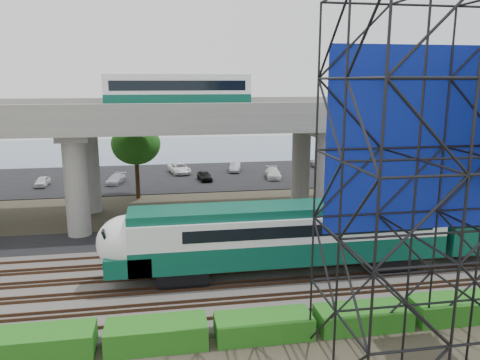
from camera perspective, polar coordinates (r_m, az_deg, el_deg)
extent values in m
plane|color=#474233|center=(27.08, -1.29, -14.07)|extent=(140.00, 140.00, 0.00)
cube|color=slate|center=(28.83, -1.89, -12.16)|extent=(90.00, 12.00, 0.20)
cube|color=black|center=(36.71, -3.71, -6.85)|extent=(90.00, 5.00, 0.08)
cube|color=black|center=(59.36, -6.10, 0.46)|extent=(90.00, 18.00, 0.08)
cube|color=slate|center=(81.01, -7.11, 3.53)|extent=(140.00, 40.00, 0.03)
cube|color=#472D1E|center=(24.56, -0.33, -16.25)|extent=(90.00, 0.08, 0.16)
cube|color=#472D1E|center=(25.82, -0.87, -14.75)|extent=(90.00, 0.08, 0.16)
cube|color=#472D1E|center=(26.32, -1.06, -14.21)|extent=(90.00, 0.08, 0.16)
cube|color=#472D1E|center=(27.60, -1.52, -12.90)|extent=(90.00, 0.08, 0.16)
cube|color=#472D1E|center=(28.11, -1.69, -12.42)|extent=(90.00, 0.08, 0.16)
cube|color=#472D1E|center=(29.41, -2.09, -11.27)|extent=(90.00, 0.08, 0.16)
cube|color=#472D1E|center=(29.92, -2.23, -10.85)|extent=(90.00, 0.08, 0.16)
cube|color=#472D1E|center=(31.24, -2.58, -9.83)|extent=(90.00, 0.08, 0.16)
cube|color=#472D1E|center=(31.76, -2.71, -9.46)|extent=(90.00, 0.08, 0.16)
cube|color=#472D1E|center=(33.09, -3.02, -8.55)|extent=(90.00, 0.08, 0.16)
cube|color=black|center=(28.35, -7.08, -11.12)|extent=(3.00, 2.20, 0.90)
cube|color=black|center=(31.59, 17.52, -9.13)|extent=(3.00, 2.20, 0.90)
cube|color=#0A4937|center=(28.88, 5.98, -8.19)|extent=(19.00, 3.00, 1.40)
cube|color=silver|center=(28.41, 6.05, -5.45)|extent=(19.00, 3.00, 1.50)
cube|color=#0A4937|center=(28.13, 6.09, -3.50)|extent=(19.00, 2.60, 0.50)
cube|color=black|center=(28.68, 7.98, -5.23)|extent=(15.00, 3.06, 0.70)
ellipsoid|color=silver|center=(27.67, -13.46, -7.41)|extent=(3.60, 3.00, 3.20)
cube|color=#0A4937|center=(28.03, -13.35, -9.44)|extent=(2.60, 3.00, 1.10)
cube|color=black|center=(27.61, -15.80, -6.49)|extent=(0.48, 2.00, 1.09)
cube|color=#9E9B93|center=(40.35, -4.70, 7.30)|extent=(80.00, 12.00, 1.20)
cube|color=#9E9B93|center=(34.55, -3.88, 8.43)|extent=(80.00, 0.50, 1.10)
cube|color=#9E9B93|center=(45.99, -5.37, 9.31)|extent=(80.00, 0.50, 1.10)
cylinder|color=#9E9B93|center=(37.97, -19.31, -0.67)|extent=(1.80, 1.80, 8.00)
cylinder|color=#9E9B93|center=(44.75, -17.87, 1.28)|extent=(1.80, 1.80, 8.00)
cube|color=#9E9B93|center=(40.80, -18.88, 5.48)|extent=(2.40, 9.00, 0.60)
cylinder|color=#9E9B93|center=(39.77, 10.38, 0.38)|extent=(1.80, 1.80, 8.00)
cylinder|color=#9E9B93|center=(46.28, 7.44, 2.11)|extent=(1.80, 1.80, 8.00)
cube|color=#9E9B93|center=(42.48, 8.96, 6.22)|extent=(2.40, 9.00, 0.60)
cylinder|color=#9E9B93|center=(54.33, 25.93, 2.47)|extent=(1.80, 1.80, 8.00)
cube|color=black|center=(40.16, -7.51, 8.58)|extent=(12.00, 2.50, 0.70)
cube|color=#0A4937|center=(40.12, -7.54, 9.72)|extent=(12.00, 2.50, 0.90)
cube|color=silver|center=(40.09, -7.58, 11.29)|extent=(12.00, 2.50, 1.30)
cube|color=black|center=(40.09, -7.58, 11.36)|extent=(11.00, 2.56, 0.80)
cube|color=silver|center=(40.09, -7.61, 12.43)|extent=(12.00, 2.40, 0.30)
cube|color=#0D2199|center=(22.23, 20.32, 4.52)|extent=(8.10, 0.08, 8.25)
cube|color=#165D15|center=(23.43, -23.08, -17.90)|extent=(4.60, 1.80, 1.20)
cube|color=#165D15|center=(22.79, -10.13, -18.01)|extent=(4.60, 1.80, 1.15)
cube|color=#165D15|center=(23.26, 2.88, -17.34)|extent=(4.60, 1.80, 1.03)
cube|color=#165D15|center=(24.72, 14.73, -15.88)|extent=(4.60, 1.80, 1.01)
cube|color=#165D15|center=(27.02, 24.75, -14.00)|extent=(4.60, 1.80, 1.12)
cylinder|color=#382314|center=(41.63, 15.48, -1.60)|extent=(0.44, 0.44, 4.80)
ellipsoid|color=#165D15|center=(41.02, 15.73, 2.75)|extent=(4.94, 4.94, 4.18)
cylinder|color=#382314|center=(49.06, -12.41, 0.59)|extent=(0.44, 0.44, 4.80)
ellipsoid|color=#165D15|center=(48.54, -12.58, 4.30)|extent=(4.94, 4.94, 4.18)
imported|color=silver|center=(57.80, -22.96, -0.17)|extent=(1.35, 3.21, 1.08)
imported|color=silver|center=(61.80, -18.11, 0.99)|extent=(1.45, 3.72, 1.21)
imported|color=#B5B8BD|center=(56.46, -14.88, 0.11)|extent=(2.42, 3.99, 1.08)
imported|color=white|center=(61.13, -7.42, 1.42)|extent=(3.14, 5.04, 1.30)
imported|color=black|center=(56.43, -4.33, 0.52)|extent=(1.84, 3.56, 1.16)
imported|color=gray|center=(61.84, -0.59, 1.62)|extent=(2.12, 3.95, 1.24)
imported|color=silver|center=(57.80, 4.05, 0.85)|extent=(2.29, 4.46, 1.24)
imported|color=#94979B|center=(64.87, 10.10, 1.88)|extent=(2.86, 4.45, 1.14)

